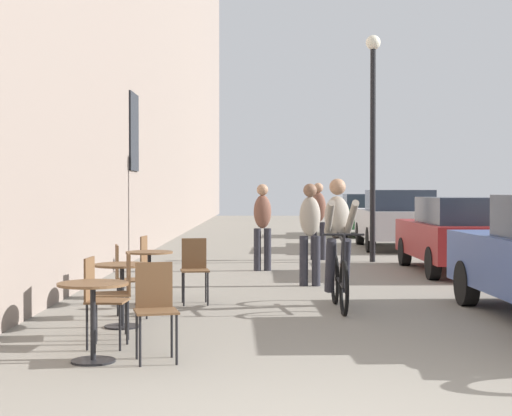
{
  "coord_description": "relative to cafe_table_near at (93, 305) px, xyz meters",
  "views": [
    {
      "loc": [
        -0.37,
        -4.92,
        1.55
      ],
      "look_at": [
        -0.5,
        11.86,
        1.18
      ],
      "focal_mm": 56.39,
      "sensor_mm": 36.0,
      "label": 1
    }
  ],
  "objects": [
    {
      "name": "cafe_table_near",
      "position": [
        0.0,
        0.0,
        0.0
      ],
      "size": [
        0.64,
        0.64,
        0.72
      ],
      "color": "black",
      "rests_on": "ground_plane"
    },
    {
      "name": "cafe_chair_near_toward_street",
      "position": [
        0.55,
        0.07,
        -0.0
      ],
      "size": [
        0.46,
        0.46,
        0.89
      ],
      "color": "black",
      "rests_on": "ground_plane"
    },
    {
      "name": "cafe_chair_near_toward_wall",
      "position": [
        -0.08,
        0.68,
        -0.0
      ],
      "size": [
        0.4,
        0.4,
        0.89
      ],
      "color": "black",
      "rests_on": "ground_plane"
    },
    {
      "name": "cafe_table_mid",
      "position": [
        -0.06,
        1.84,
        0.0
      ],
      "size": [
        0.64,
        0.64,
        0.72
      ],
      "color": "black",
      "rests_on": "ground_plane"
    },
    {
      "name": "cafe_chair_mid_toward_street",
      "position": [
        -0.13,
        2.52,
        -0.0
      ],
      "size": [
        0.46,
        0.46,
        0.89
      ],
      "color": "black",
      "rests_on": "ground_plane"
    },
    {
      "name": "cafe_chair_mid_toward_wall",
      "position": [
        0.01,
        1.21,
        -0.0
      ],
      "size": [
        0.46,
        0.46,
        0.89
      ],
      "color": "black",
      "rests_on": "ground_plane"
    },
    {
      "name": "cafe_table_far",
      "position": [
        -0.01,
        3.68,
        0.0
      ],
      "size": [
        0.64,
        0.64,
        0.72
      ],
      "color": "black",
      "rests_on": "ground_plane"
    },
    {
      "name": "cafe_chair_far_toward_street",
      "position": [
        -0.08,
        4.38,
        -0.0
      ],
      "size": [
        0.42,
        0.42,
        0.89
      ],
      "color": "black",
      "rests_on": "ground_plane"
    },
    {
      "name": "cafe_chair_far_toward_wall",
      "position": [
        0.6,
        3.76,
        -0.0
      ],
      "size": [
        0.43,
        0.43,
        0.89
      ],
      "color": "black",
      "rests_on": "ground_plane"
    },
    {
      "name": "cyclist_on_bicycle",
      "position": [
        2.54,
        3.4,
        0.29
      ],
      "size": [
        0.52,
        1.76,
        1.74
      ],
      "color": "black",
      "rests_on": "ground_plane"
    },
    {
      "name": "pedestrian_near",
      "position": [
        2.3,
        5.79,
        0.42
      ],
      "size": [
        0.36,
        0.26,
        1.66
      ],
      "color": "#26262D",
      "rests_on": "ground_plane"
    },
    {
      "name": "pedestrian_mid",
      "position": [
        1.54,
        8.25,
        0.42
      ],
      "size": [
        0.38,
        0.3,
        1.67
      ],
      "color": "#26262D",
      "rests_on": "ground_plane"
    },
    {
      "name": "pedestrian_far",
      "position": [
        2.78,
        10.67,
        0.45
      ],
      "size": [
        0.36,
        0.26,
        1.72
      ],
      "color": "#26262D",
      "rests_on": "ground_plane"
    },
    {
      "name": "street_lamp",
      "position": [
        3.92,
        10.18,
        2.59
      ],
      "size": [
        0.32,
        0.32,
        4.9
      ],
      "color": "black",
      "rests_on": "ground_plane"
    },
    {
      "name": "parked_car_second",
      "position": [
        5.24,
        7.9,
        0.22
      ],
      "size": [
        1.72,
        4.02,
        1.42
      ],
      "color": "maroon",
      "rests_on": "ground_plane"
    },
    {
      "name": "parked_car_third",
      "position": [
        5.11,
        14.14,
        0.29
      ],
      "size": [
        1.96,
        4.44,
        1.56
      ],
      "color": "#B7B7BC",
      "rests_on": "ground_plane"
    },
    {
      "name": "parked_car_fourth",
      "position": [
        5.03,
        20.3,
        0.22
      ],
      "size": [
        1.81,
        4.06,
        1.42
      ],
      "color": "#23512D",
      "rests_on": "ground_plane"
    }
  ]
}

